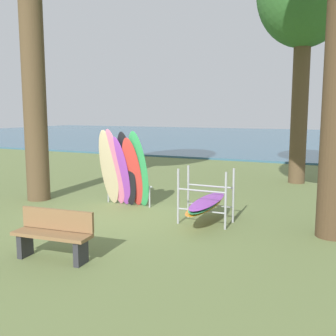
{
  "coord_description": "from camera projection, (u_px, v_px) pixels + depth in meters",
  "views": [
    {
      "loc": [
        4.96,
        -8.24,
        2.52
      ],
      "look_at": [
        0.76,
        0.82,
        1.1
      ],
      "focal_mm": 42.93,
      "sensor_mm": 36.0,
      "label": 1
    }
  ],
  "objects": [
    {
      "name": "ground_plane",
      "position": [
        126.0,
        215.0,
        9.82
      ],
      "size": [
        80.0,
        80.0,
        0.0
      ],
      "primitive_type": "plane",
      "color": "olive"
    },
    {
      "name": "lake_water",
      "position": [
        293.0,
        138.0,
        36.35
      ],
      "size": [
        80.0,
        36.0,
        0.1
      ],
      "primitive_type": "cube",
      "color": "#38607A",
      "rests_on": "ground"
    },
    {
      "name": "leaning_board_pile",
      "position": [
        123.0,
        170.0,
        10.56
      ],
      "size": [
        1.49,
        0.64,
        2.07
      ],
      "color": "#C6B289",
      "rests_on": "ground"
    },
    {
      "name": "board_storage_rack",
      "position": [
        206.0,
        203.0,
        9.05
      ],
      "size": [
        1.15,
        2.13,
        1.25
      ],
      "color": "#9EA0A5",
      "rests_on": "ground"
    },
    {
      "name": "park_bench",
      "position": [
        54.0,
        234.0,
        6.84
      ],
      "size": [
        1.43,
        0.54,
        0.85
      ],
      "color": "#2D2D33",
      "rests_on": "ground"
    }
  ]
}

